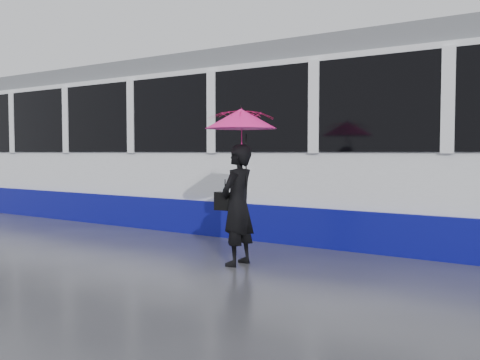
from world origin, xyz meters
The scene contains 6 objects.
ground centered at (0.00, 0.00, 0.00)m, with size 90.00×90.00×0.00m, color #2F2F34.
rails centered at (0.00, 2.50, 0.01)m, with size 34.00×1.51×0.02m.
tram centered at (2.08, 2.50, 1.64)m, with size 26.00×2.56×3.35m.
woman centered at (1.34, -0.50, 0.80)m, with size 0.58×0.38×1.60m, color black.
umbrella centered at (1.39, -0.50, 1.75)m, with size 0.96×0.96×1.08m.
handbag centered at (1.12, -0.48, 0.84)m, with size 0.29×0.13×0.43m.
Camera 1 is at (5.32, -6.29, 1.50)m, focal length 40.00 mm.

